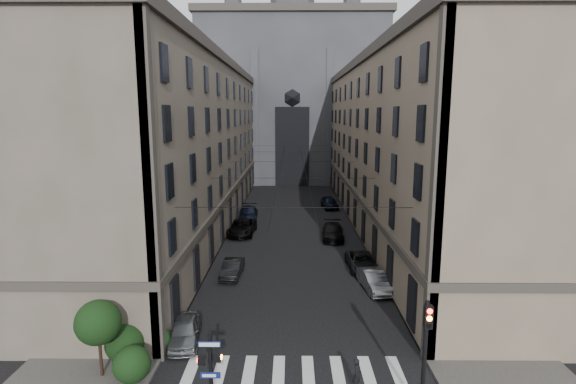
{
  "coord_description": "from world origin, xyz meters",
  "views": [
    {
      "loc": [
        -0.11,
        -15.75,
        12.98
      ],
      "look_at": [
        -0.32,
        10.15,
        8.4
      ],
      "focal_mm": 28.0,
      "sensor_mm": 36.0,
      "label": 1
    }
  ],
  "objects_px": {
    "car_left_near": "(185,331)",
    "car_right_near": "(374,281)",
    "car_right_midnear": "(361,262)",
    "pedestrian_signal_left": "(210,370)",
    "car_left_midfar": "(242,228)",
    "gothic_tower": "(292,88)",
    "traffic_light_right": "(426,344)",
    "pedestrian": "(357,374)",
    "car_right_midfar": "(333,232)",
    "car_left_far": "(248,213)",
    "car_right_far": "(329,202)",
    "car_left_midnear": "(232,269)"
  },
  "relations": [
    {
      "from": "pedestrian_signal_left",
      "to": "car_left_near",
      "type": "height_order",
      "value": "pedestrian_signal_left"
    },
    {
      "from": "car_right_midnear",
      "to": "car_left_midfar",
      "type": "bearing_deg",
      "value": 134.58
    },
    {
      "from": "pedestrian_signal_left",
      "to": "pedestrian",
      "type": "relative_size",
      "value": 2.54
    },
    {
      "from": "gothic_tower",
      "to": "traffic_light_right",
      "type": "height_order",
      "value": "gothic_tower"
    },
    {
      "from": "car_right_midnear",
      "to": "pedestrian",
      "type": "distance_m",
      "value": 16.87
    },
    {
      "from": "car_right_near",
      "to": "pedestrian",
      "type": "distance_m",
      "value": 12.57
    },
    {
      "from": "car_right_midnear",
      "to": "car_right_midfar",
      "type": "bearing_deg",
      "value": 98.03
    },
    {
      "from": "car_left_near",
      "to": "pedestrian",
      "type": "relative_size",
      "value": 2.63
    },
    {
      "from": "pedestrian_signal_left",
      "to": "car_left_near",
      "type": "bearing_deg",
      "value": 112.45
    },
    {
      "from": "car_left_midfar",
      "to": "car_left_midnear",
      "type": "bearing_deg",
      "value": -84.33
    },
    {
      "from": "car_left_near",
      "to": "car_right_near",
      "type": "xyz_separation_m",
      "value": [
        12.22,
        7.85,
        0.02
      ]
    },
    {
      "from": "car_left_near",
      "to": "car_right_midnear",
      "type": "relative_size",
      "value": 0.85
    },
    {
      "from": "car_right_near",
      "to": "pedestrian",
      "type": "xyz_separation_m",
      "value": [
        -3.01,
        -12.2,
        0.06
      ]
    },
    {
      "from": "pedestrian_signal_left",
      "to": "car_right_midfar",
      "type": "distance_m",
      "value": 29.12
    },
    {
      "from": "gothic_tower",
      "to": "car_right_near",
      "type": "distance_m",
      "value": 61.81
    },
    {
      "from": "car_left_midnear",
      "to": "gothic_tower",
      "type": "bearing_deg",
      "value": 88.1
    },
    {
      "from": "pedestrian_signal_left",
      "to": "car_right_midfar",
      "type": "relative_size",
      "value": 0.75
    },
    {
      "from": "car_left_midfar",
      "to": "car_right_midnear",
      "type": "height_order",
      "value": "car_left_midfar"
    },
    {
      "from": "traffic_light_right",
      "to": "car_right_midfar",
      "type": "height_order",
      "value": "traffic_light_right"
    },
    {
      "from": "car_right_far",
      "to": "car_left_midnear",
      "type": "bearing_deg",
      "value": -117.87
    },
    {
      "from": "traffic_light_right",
      "to": "car_right_near",
      "type": "relative_size",
      "value": 1.18
    },
    {
      "from": "car_left_near",
      "to": "car_left_midnear",
      "type": "distance_m",
      "value": 10.6
    },
    {
      "from": "pedestrian_signal_left",
      "to": "car_left_near",
      "type": "relative_size",
      "value": 0.97
    },
    {
      "from": "car_right_far",
      "to": "pedestrian",
      "type": "relative_size",
      "value": 3.02
    },
    {
      "from": "car_right_far",
      "to": "pedestrian",
      "type": "xyz_separation_m",
      "value": [
        -2.11,
        -41.18,
        -0.02
      ]
    },
    {
      "from": "pedestrian_signal_left",
      "to": "car_right_near",
      "type": "relative_size",
      "value": 0.91
    },
    {
      "from": "car_left_near",
      "to": "car_right_near",
      "type": "bearing_deg",
      "value": 25.58
    },
    {
      "from": "traffic_light_right",
      "to": "car_right_near",
      "type": "xyz_separation_m",
      "value": [
        0.42,
        13.93,
        -2.56
      ]
    },
    {
      "from": "car_left_far",
      "to": "car_right_far",
      "type": "bearing_deg",
      "value": 30.5
    },
    {
      "from": "car_left_midfar",
      "to": "car_left_near",
      "type": "bearing_deg",
      "value": -88.88
    },
    {
      "from": "car_right_far",
      "to": "pedestrian",
      "type": "bearing_deg",
      "value": -100.04
    },
    {
      "from": "car_left_near",
      "to": "car_right_midnear",
      "type": "distance_m",
      "value": 17.16
    },
    {
      "from": "car_left_far",
      "to": "car_right_near",
      "type": "relative_size",
      "value": 1.24
    },
    {
      "from": "traffic_light_right",
      "to": "car_left_far",
      "type": "height_order",
      "value": "traffic_light_right"
    },
    {
      "from": "traffic_light_right",
      "to": "car_left_midnear",
      "type": "distance_m",
      "value": 19.79
    },
    {
      "from": "pedestrian_signal_left",
      "to": "car_left_midfar",
      "type": "relative_size",
      "value": 0.69
    },
    {
      "from": "car_right_midnear",
      "to": "pedestrian",
      "type": "relative_size",
      "value": 3.09
    },
    {
      "from": "gothic_tower",
      "to": "car_left_midfar",
      "type": "distance_m",
      "value": 47.39
    },
    {
      "from": "pedestrian_signal_left",
      "to": "traffic_light_right",
      "type": "relative_size",
      "value": 0.77
    },
    {
      "from": "car_left_midnear",
      "to": "car_right_midfar",
      "type": "xyz_separation_m",
      "value": [
        9.06,
        11.02,
        0.1
      ]
    },
    {
      "from": "car_left_midnear",
      "to": "car_left_far",
      "type": "distance_m",
      "value": 19.53
    },
    {
      "from": "car_left_near",
      "to": "traffic_light_right",
      "type": "bearing_deg",
      "value": -34.41
    },
    {
      "from": "car_right_midfar",
      "to": "pedestrian_signal_left",
      "type": "bearing_deg",
      "value": -101.92
    },
    {
      "from": "pedestrian_signal_left",
      "to": "car_right_midnear",
      "type": "xyz_separation_m",
      "value": [
        9.28,
        18.8,
        -1.65
      ]
    },
    {
      "from": "traffic_light_right",
      "to": "car_left_near",
      "type": "height_order",
      "value": "traffic_light_right"
    },
    {
      "from": "car_left_midnear",
      "to": "car_right_far",
      "type": "height_order",
      "value": "car_right_far"
    },
    {
      "from": "car_left_near",
      "to": "car_right_far",
      "type": "relative_size",
      "value": 0.87
    },
    {
      "from": "car_left_midfar",
      "to": "car_left_far",
      "type": "distance_m",
      "value": 6.98
    },
    {
      "from": "car_right_midfar",
      "to": "car_left_midfar",
      "type": "bearing_deg",
      "value": 174.48
    },
    {
      "from": "car_left_far",
      "to": "car_right_far",
      "type": "height_order",
      "value": "car_right_far"
    }
  ]
}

